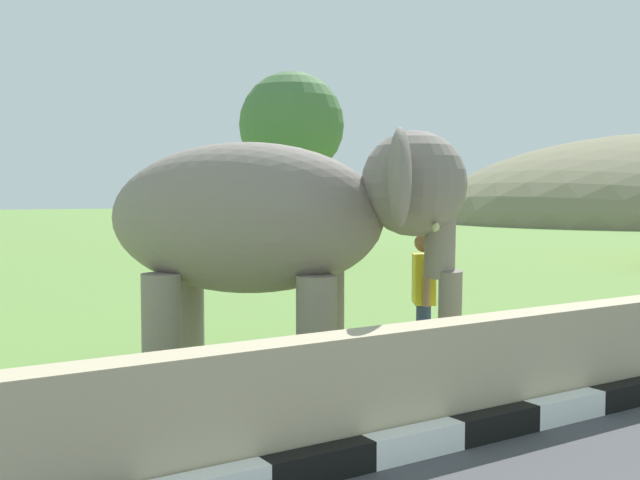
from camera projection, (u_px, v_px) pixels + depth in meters
The scene contains 5 objects.
striped_curb at pixel (265, 477), 5.28m from camera, with size 16.20×0.20×0.24m.
barrier_parapet at pixel (479, 373), 6.77m from camera, with size 28.00×0.36×1.00m, color tan.
elephant at pixel (279, 221), 8.44m from camera, with size 3.91×3.72×2.80m.
person_handler at pixel (424, 294), 8.87m from camera, with size 0.43×0.59×1.66m.
tree_distant at pixel (292, 126), 23.46m from camera, with size 3.28×3.28×5.91m.
Camera 1 is at (-2.81, -0.42, 2.10)m, focal length 42.33 mm.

